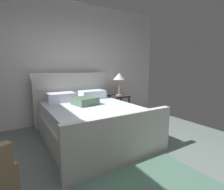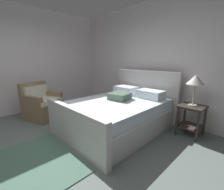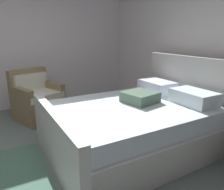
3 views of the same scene
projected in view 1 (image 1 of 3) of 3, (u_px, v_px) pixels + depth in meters
name	position (u px, v px, depth m)	size (l,w,h in m)	color
ground_plane	(141.00, 184.00, 1.96)	(5.04, 5.44, 0.02)	slate
wall_back	(68.00, 63.00, 4.10)	(5.16, 0.12, 2.85)	silver
bed	(90.00, 119.00, 3.23)	(1.77, 2.21, 1.20)	silver
nightstand_right	(119.00, 103.00, 4.50)	(0.44, 0.44, 0.60)	#382D27
table_lamp_right	(119.00, 77.00, 4.39)	(0.31, 0.31, 0.59)	#B7B293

